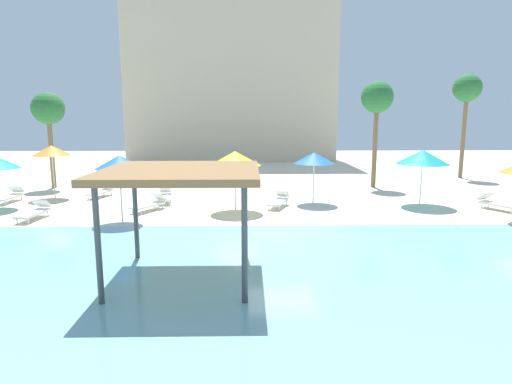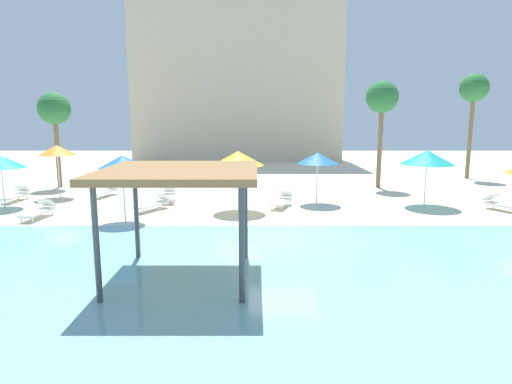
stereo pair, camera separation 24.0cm
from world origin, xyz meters
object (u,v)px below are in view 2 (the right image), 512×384
(beach_umbrella_teal_3, at_px, (425,157))
(lounge_chair_5, at_px, (280,200))
(shade_pavilion, at_px, (178,176))
(palm_tree_0, at_px, (380,100))
(beach_umbrella_orange_7, at_px, (54,150))
(lounge_chair_4, at_px, (151,203))
(palm_tree_1, at_px, (52,111))
(beach_umbrella_blue_4, at_px, (120,162))
(lounge_chair_1, at_px, (167,195))
(lounge_chair_6, at_px, (499,203))
(palm_tree_2, at_px, (471,91))
(lounge_chair_3, at_px, (14,195))
(beach_umbrella_blue_2, at_px, (315,158))
(beach_umbrella_yellow_5, at_px, (236,158))
(lounge_chair_2, at_px, (37,210))
(lounge_chair_0, at_px, (104,190))

(beach_umbrella_teal_3, xyz_separation_m, lounge_chair_5, (-6.91, -0.21, -2.03))
(shade_pavilion, bearing_deg, palm_tree_0, 57.92)
(beach_umbrella_orange_7, bearing_deg, lounge_chair_5, -11.99)
(lounge_chair_4, height_order, palm_tree_1, palm_tree_1)
(beach_umbrella_blue_4, relative_size, lounge_chair_1, 1.40)
(beach_umbrella_teal_3, distance_m, lounge_chair_6, 3.91)
(beach_umbrella_orange_7, xyz_separation_m, lounge_chair_6, (21.83, -3.38, -2.20))
(lounge_chair_1, height_order, palm_tree_1, palm_tree_1)
(lounge_chair_5, bearing_deg, palm_tree_2, 145.15)
(beach_umbrella_blue_4, bearing_deg, lounge_chair_3, 147.34)
(beach_umbrella_orange_7, bearing_deg, palm_tree_0, 10.35)
(beach_umbrella_orange_7, relative_size, lounge_chair_5, 1.41)
(beach_umbrella_blue_2, xyz_separation_m, palm_tree_2, (11.80, 8.94, 3.73))
(shade_pavilion, height_order, beach_umbrella_blue_4, shade_pavilion)
(beach_umbrella_blue_4, relative_size, beach_umbrella_yellow_5, 1.00)
(beach_umbrella_teal_3, xyz_separation_m, lounge_chair_6, (3.15, -1.09, -2.03))
(lounge_chair_6, bearing_deg, beach_umbrella_blue_4, -109.50)
(lounge_chair_1, bearing_deg, palm_tree_2, 105.90)
(lounge_chair_2, bearing_deg, lounge_chair_1, 131.95)
(beach_umbrella_teal_3, height_order, palm_tree_0, palm_tree_0)
(beach_umbrella_yellow_5, height_order, lounge_chair_2, beach_umbrella_yellow_5)
(lounge_chair_0, xyz_separation_m, lounge_chair_3, (-4.15, -1.38, 0.00))
(beach_umbrella_teal_3, xyz_separation_m, lounge_chair_2, (-17.42, -2.50, -2.03))
(beach_umbrella_blue_2, bearing_deg, palm_tree_1, 160.98)
(beach_umbrella_teal_3, height_order, beach_umbrella_orange_7, beach_umbrella_orange_7)
(shade_pavilion, xyz_separation_m, palm_tree_0, (9.44, 15.06, 2.51))
(beach_umbrella_yellow_5, xyz_separation_m, palm_tree_0, (8.29, 6.72, 2.84))
(lounge_chair_0, relative_size, palm_tree_1, 0.35)
(beach_umbrella_yellow_5, distance_m, lounge_chair_5, 3.09)
(beach_umbrella_orange_7, distance_m, palm_tree_0, 18.49)
(lounge_chair_0, relative_size, palm_tree_2, 0.28)
(shade_pavilion, height_order, beach_umbrella_yellow_5, shade_pavilion)
(beach_umbrella_orange_7, height_order, lounge_chair_1, beach_umbrella_orange_7)
(beach_umbrella_orange_7, bearing_deg, beach_umbrella_teal_3, -7.01)
(beach_umbrella_teal_3, xyz_separation_m, beach_umbrella_orange_7, (-18.68, 2.29, 0.16))
(palm_tree_0, bearing_deg, lounge_chair_4, -152.03)
(lounge_chair_1, height_order, lounge_chair_4, same)
(beach_umbrella_blue_2, relative_size, palm_tree_1, 0.45)
(beach_umbrella_blue_4, xyz_separation_m, lounge_chair_0, (-2.77, 5.81, -2.15))
(beach_umbrella_teal_3, relative_size, lounge_chair_1, 1.38)
(lounge_chair_1, bearing_deg, beach_umbrella_teal_3, 77.36)
(beach_umbrella_teal_3, relative_size, lounge_chair_4, 1.40)
(beach_umbrella_blue_2, relative_size, beach_umbrella_blue_4, 0.93)
(beach_umbrella_orange_7, height_order, lounge_chair_6, beach_umbrella_orange_7)
(lounge_chair_3, bearing_deg, lounge_chair_2, 41.21)
(beach_umbrella_teal_3, relative_size, beach_umbrella_blue_4, 0.99)
(lounge_chair_1, height_order, palm_tree_0, palm_tree_0)
(shade_pavilion, xyz_separation_m, lounge_chair_4, (-2.79, 8.57, -2.43))
(beach_umbrella_orange_7, bearing_deg, lounge_chair_4, -29.07)
(beach_umbrella_teal_3, bearing_deg, lounge_chair_2, -171.83)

